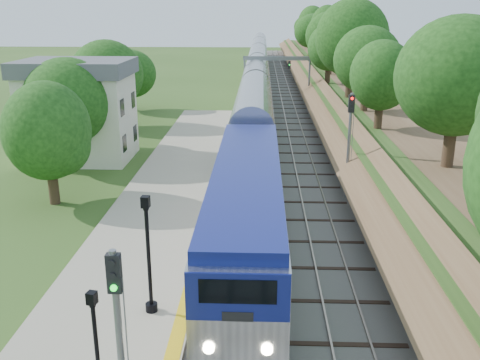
{
  "coord_description": "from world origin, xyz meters",
  "views": [
    {
      "loc": [
        0.63,
        -11.88,
        11.89
      ],
      "look_at": [
        -0.5,
        16.17,
        2.8
      ],
      "focal_mm": 40.0,
      "sensor_mm": 36.0,
      "label": 1
    }
  ],
  "objects_px": {
    "signal_platform": "(119,333)",
    "signal_farside": "(349,135)",
    "train": "(257,78)",
    "station_building": "(79,110)",
    "signal_gantry": "(277,68)",
    "lamppost_far": "(149,262)"
  },
  "relations": [
    {
      "from": "signal_gantry",
      "to": "signal_platform",
      "type": "relative_size",
      "value": 1.41
    },
    {
      "from": "signal_platform",
      "to": "signal_farside",
      "type": "distance_m",
      "value": 23.43
    },
    {
      "from": "station_building",
      "to": "lamppost_far",
      "type": "distance_m",
      "value": 25.64
    },
    {
      "from": "station_building",
      "to": "train",
      "type": "distance_m",
      "value": 37.48
    },
    {
      "from": "train",
      "to": "signal_platform",
      "type": "xyz_separation_m",
      "value": [
        -2.9,
        -65.08,
        1.66
      ]
    },
    {
      "from": "station_building",
      "to": "signal_farside",
      "type": "height_order",
      "value": "station_building"
    },
    {
      "from": "train",
      "to": "signal_farside",
      "type": "bearing_deg",
      "value": -81.89
    },
    {
      "from": "train",
      "to": "signal_farside",
      "type": "xyz_separation_m",
      "value": [
        6.2,
        -43.49,
        1.86
      ]
    },
    {
      "from": "train",
      "to": "signal_platform",
      "type": "height_order",
      "value": "signal_platform"
    },
    {
      "from": "lamppost_far",
      "to": "signal_farside",
      "type": "relative_size",
      "value": 0.72
    },
    {
      "from": "lamppost_far",
      "to": "signal_platform",
      "type": "height_order",
      "value": "signal_platform"
    },
    {
      "from": "station_building",
      "to": "signal_gantry",
      "type": "xyz_separation_m",
      "value": [
        16.47,
        24.99,
        0.73
      ]
    },
    {
      "from": "lamppost_far",
      "to": "signal_farside",
      "type": "height_order",
      "value": "signal_farside"
    },
    {
      "from": "signal_gantry",
      "to": "signal_farside",
      "type": "distance_m",
      "value": 33.97
    },
    {
      "from": "station_building",
      "to": "signal_gantry",
      "type": "bearing_deg",
      "value": 56.62
    },
    {
      "from": "signal_gantry",
      "to": "signal_platform",
      "type": "distance_m",
      "value": 55.61
    },
    {
      "from": "lamppost_far",
      "to": "signal_farside",
      "type": "distance_m",
      "value": 17.72
    },
    {
      "from": "station_building",
      "to": "signal_farside",
      "type": "bearing_deg",
      "value": -23.46
    },
    {
      "from": "signal_platform",
      "to": "train",
      "type": "bearing_deg",
      "value": 87.45
    },
    {
      "from": "train",
      "to": "station_building",
      "type": "bearing_deg",
      "value": -111.95
    },
    {
      "from": "station_building",
      "to": "signal_farside",
      "type": "distance_m",
      "value": 22.02
    },
    {
      "from": "lamppost_far",
      "to": "signal_platform",
      "type": "relative_size",
      "value": 0.81
    }
  ]
}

